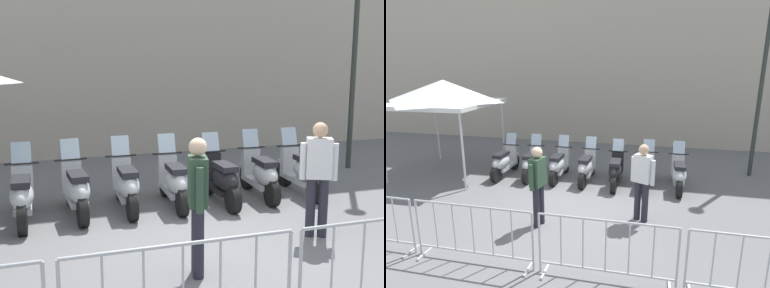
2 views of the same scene
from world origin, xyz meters
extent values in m
plane|color=slate|center=(0.00, 0.00, 0.00)|extent=(120.00, 120.00, 0.00)
cylinder|color=black|center=(-2.49, 2.71, 0.24)|extent=(0.16, 0.49, 0.48)
cylinder|color=black|center=(-2.54, 1.47, 0.24)|extent=(0.16, 0.49, 0.48)
cube|color=#B7BABC|center=(-2.51, 2.09, 0.28)|extent=(0.31, 0.88, 0.10)
ellipsoid|color=#B7BABC|center=(-2.52, 1.81, 0.52)|extent=(0.39, 0.85, 0.40)
cube|color=black|center=(-2.52, 1.84, 0.74)|extent=(0.30, 0.61, 0.10)
cube|color=#B7BABC|center=(-2.50, 2.52, 0.55)|extent=(0.35, 0.15, 0.60)
cylinder|color=black|center=(-2.50, 2.52, 0.88)|extent=(0.56, 0.06, 0.04)
cube|color=silver|center=(-2.49, 2.57, 1.06)|extent=(0.33, 0.15, 0.35)
cube|color=#B7BABC|center=(-2.49, 2.71, 0.51)|extent=(0.21, 0.33, 0.06)
cylinder|color=black|center=(-1.69, 2.77, 0.24)|extent=(0.16, 0.49, 0.48)
cylinder|color=black|center=(-1.63, 1.53, 0.24)|extent=(0.16, 0.49, 0.48)
cube|color=#B7BABC|center=(-1.66, 2.15, 0.28)|extent=(0.32, 0.88, 0.10)
ellipsoid|color=#B7BABC|center=(-1.65, 1.87, 0.52)|extent=(0.40, 0.86, 0.40)
cube|color=black|center=(-1.65, 1.90, 0.74)|extent=(0.31, 0.61, 0.10)
cube|color=#B7BABC|center=(-1.68, 2.58, 0.55)|extent=(0.35, 0.16, 0.60)
cylinder|color=black|center=(-1.68, 2.58, 0.88)|extent=(0.56, 0.06, 0.04)
cube|color=silver|center=(-1.68, 2.63, 1.06)|extent=(0.33, 0.15, 0.35)
cube|color=#B7BABC|center=(-1.69, 2.77, 0.51)|extent=(0.21, 0.33, 0.06)
cylinder|color=black|center=(-0.78, 2.79, 0.24)|extent=(0.16, 0.48, 0.48)
cylinder|color=black|center=(-0.83, 1.55, 0.24)|extent=(0.16, 0.48, 0.48)
cube|color=#B7BABC|center=(-0.81, 2.17, 0.28)|extent=(0.31, 0.88, 0.10)
ellipsoid|color=#B7BABC|center=(-0.82, 1.89, 0.52)|extent=(0.39, 0.85, 0.40)
cube|color=black|center=(-0.82, 1.92, 0.74)|extent=(0.30, 0.61, 0.10)
cube|color=#B7BABC|center=(-0.79, 2.60, 0.55)|extent=(0.34, 0.15, 0.60)
cylinder|color=black|center=(-0.79, 2.60, 0.88)|extent=(0.56, 0.06, 0.04)
cube|color=silver|center=(-0.79, 2.65, 1.06)|extent=(0.32, 0.15, 0.35)
cube|color=#B7BABC|center=(-0.78, 2.79, 0.51)|extent=(0.21, 0.33, 0.06)
cylinder|color=black|center=(0.08, 2.74, 0.24)|extent=(0.17, 0.49, 0.48)
cylinder|color=black|center=(0.01, 1.50, 0.24)|extent=(0.17, 0.49, 0.48)
cube|color=#B7BABC|center=(0.04, 2.12, 0.28)|extent=(0.33, 0.88, 0.10)
ellipsoid|color=#B7BABC|center=(0.03, 1.84, 0.52)|extent=(0.41, 0.86, 0.40)
cube|color=black|center=(0.03, 1.87, 0.74)|extent=(0.31, 0.61, 0.10)
cube|color=#B7BABC|center=(0.07, 2.55, 0.55)|extent=(0.35, 0.16, 0.60)
cylinder|color=black|center=(0.07, 2.55, 0.88)|extent=(0.56, 0.07, 0.04)
cube|color=silver|center=(0.07, 2.60, 1.06)|extent=(0.33, 0.16, 0.35)
cube|color=#B7BABC|center=(0.08, 2.74, 0.51)|extent=(0.22, 0.33, 0.06)
cylinder|color=black|center=(0.90, 2.61, 0.24)|extent=(0.15, 0.48, 0.48)
cylinder|color=black|center=(0.88, 1.37, 0.24)|extent=(0.15, 0.48, 0.48)
cube|color=black|center=(0.89, 1.99, 0.28)|extent=(0.29, 0.87, 0.10)
ellipsoid|color=black|center=(0.89, 1.71, 0.52)|extent=(0.37, 0.84, 0.40)
cube|color=black|center=(0.89, 1.74, 0.74)|extent=(0.29, 0.60, 0.10)
cube|color=black|center=(0.90, 2.42, 0.55)|extent=(0.34, 0.14, 0.60)
cylinder|color=black|center=(0.90, 2.42, 0.88)|extent=(0.56, 0.04, 0.04)
cube|color=silver|center=(0.90, 2.47, 1.06)|extent=(0.32, 0.14, 0.35)
cube|color=black|center=(0.90, 2.61, 0.51)|extent=(0.20, 0.32, 0.06)
cylinder|color=black|center=(1.79, 2.72, 0.24)|extent=(0.18, 0.49, 0.48)
cylinder|color=black|center=(1.70, 1.48, 0.24)|extent=(0.18, 0.49, 0.48)
cube|color=#B7BABC|center=(1.75, 2.10, 0.28)|extent=(0.34, 0.89, 0.10)
ellipsoid|color=#B7BABC|center=(1.73, 1.82, 0.52)|extent=(0.42, 0.86, 0.40)
cube|color=black|center=(1.73, 1.85, 0.74)|extent=(0.32, 0.62, 0.10)
cube|color=#B7BABC|center=(1.78, 2.53, 0.55)|extent=(0.35, 0.16, 0.60)
cylinder|color=black|center=(1.78, 2.53, 0.88)|extent=(0.56, 0.08, 0.04)
cube|color=silver|center=(1.78, 2.58, 1.06)|extent=(0.33, 0.16, 0.35)
cube|color=#B7BABC|center=(1.79, 2.72, 0.51)|extent=(0.22, 0.33, 0.06)
cylinder|color=black|center=(2.62, 2.66, 0.24)|extent=(0.16, 0.48, 0.48)
cylinder|color=black|center=(2.58, 1.43, 0.24)|extent=(0.16, 0.48, 0.48)
cube|color=#B7BABC|center=(2.60, 2.04, 0.28)|extent=(0.31, 0.88, 0.10)
ellipsoid|color=#B7BABC|center=(2.59, 1.77, 0.52)|extent=(0.39, 0.85, 0.40)
cube|color=black|center=(2.59, 1.80, 0.74)|extent=(0.30, 0.61, 0.10)
cube|color=#B7BABC|center=(2.61, 2.48, 0.55)|extent=(0.34, 0.15, 0.60)
cylinder|color=black|center=(2.61, 2.48, 0.88)|extent=(0.56, 0.06, 0.04)
cube|color=silver|center=(2.61, 2.53, 1.06)|extent=(0.32, 0.15, 0.35)
cube|color=#B7BABC|center=(2.62, 2.66, 0.51)|extent=(0.21, 0.33, 0.06)
cylinder|color=#B2B5B7|center=(-0.10, -2.19, 0.53)|extent=(0.04, 0.04, 1.05)
cylinder|color=#B2B5B7|center=(-1.19, -2.17, 1.05)|extent=(2.16, 0.08, 0.04)
cylinder|color=#B2B5B7|center=(-0.83, -2.18, 0.61)|extent=(0.02, 0.02, 0.87)
cylinder|color=#B2B5B7|center=(-0.46, -2.19, 0.61)|extent=(0.02, 0.02, 0.87)
cylinder|color=#B2B5B7|center=(0.02, -2.20, 0.53)|extent=(0.04, 0.04, 1.05)
cylinder|color=#B2B5B7|center=(0.38, -2.20, 0.61)|extent=(0.02, 0.02, 0.87)
cylinder|color=#B2B5B7|center=(0.74, -2.21, 0.61)|extent=(0.02, 0.02, 0.87)
cylinder|color=#2D332D|center=(4.88, 3.60, 2.96)|extent=(0.12, 0.12, 5.91)
cylinder|color=#23232D|center=(-0.53, -0.78, 0.45)|extent=(0.14, 0.14, 0.90)
cylinder|color=#23232D|center=(-0.49, -0.61, 0.45)|extent=(0.14, 0.14, 0.90)
cube|color=#2D4733|center=(-0.51, -0.69, 1.20)|extent=(0.30, 0.40, 0.60)
sphere|color=beige|center=(-0.51, -0.69, 1.62)|extent=(0.22, 0.22, 0.22)
cylinder|color=#2D4733|center=(-0.56, -0.92, 1.15)|extent=(0.09, 0.09, 0.55)
cylinder|color=#2D4733|center=(-0.45, -0.47, 1.15)|extent=(0.09, 0.09, 0.55)
cylinder|color=#23232D|center=(1.70, -0.08, 0.45)|extent=(0.14, 0.14, 0.90)
cylinder|color=#23232D|center=(1.54, 0.00, 0.45)|extent=(0.14, 0.14, 0.90)
cube|color=silver|center=(1.62, -0.04, 1.20)|extent=(0.42, 0.36, 0.60)
sphere|color=tan|center=(1.62, -0.04, 1.62)|extent=(0.22, 0.22, 0.22)
cylinder|color=silver|center=(1.82, -0.14, 1.15)|extent=(0.09, 0.09, 0.55)
cylinder|color=silver|center=(1.41, 0.06, 1.15)|extent=(0.09, 0.09, 0.55)
camera|label=1|loc=(-2.50, -6.16, 2.73)|focal=46.70mm
camera|label=2|loc=(1.56, -6.58, 3.35)|focal=29.64mm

